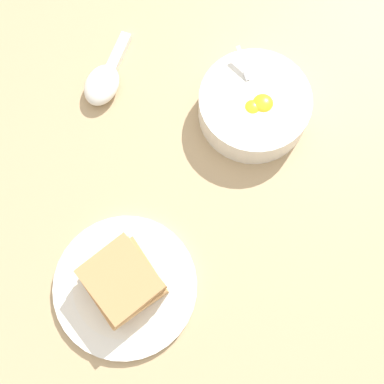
# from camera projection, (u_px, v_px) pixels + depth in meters

# --- Properties ---
(ground_plane) EXTENTS (3.00, 3.00, 0.00)m
(ground_plane) POSITION_uv_depth(u_px,v_px,m) (150.00, 151.00, 0.86)
(ground_plane) COLOR tan
(egg_bowl) EXTENTS (0.18, 0.18, 0.08)m
(egg_bowl) POSITION_uv_depth(u_px,v_px,m) (254.00, 106.00, 0.85)
(egg_bowl) COLOR white
(egg_bowl) RESTS_ON ground_plane
(toast_plate) EXTENTS (0.21, 0.21, 0.01)m
(toast_plate) POSITION_uv_depth(u_px,v_px,m) (125.00, 286.00, 0.79)
(toast_plate) COLOR white
(toast_plate) RESTS_ON ground_plane
(toast_sandwich) EXTENTS (0.11, 0.11, 0.06)m
(toast_sandwich) POSITION_uv_depth(u_px,v_px,m) (123.00, 281.00, 0.76)
(toast_sandwich) COLOR tan
(toast_sandwich) RESTS_ON toast_plate
(soup_spoon) EXTENTS (0.13, 0.13, 0.03)m
(soup_spoon) POSITION_uv_depth(u_px,v_px,m) (104.00, 81.00, 0.88)
(soup_spoon) COLOR white
(soup_spoon) RESTS_ON ground_plane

